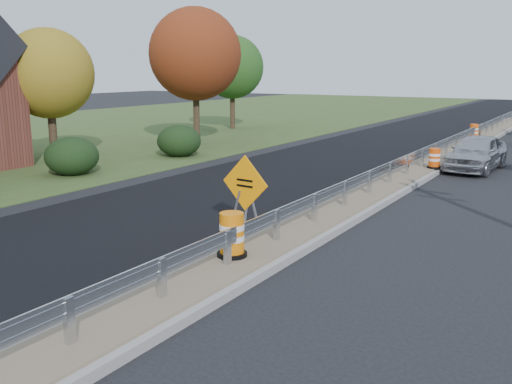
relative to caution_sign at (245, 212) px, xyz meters
The scene contains 15 objects.
ground 3.46m from the caution_sign, 65.31° to the left, with size 140.00×140.00×0.00m, color black.
grass_verge_near 26.11m from the caution_sign, 149.85° to the left, with size 30.00×120.00×0.03m, color #384E21.
milled_overlay 13.45m from the caution_sign, 102.77° to the left, with size 7.20×120.00×0.01m, color black.
median 11.21m from the caution_sign, 82.67° to the left, with size 1.60×55.00×0.23m.
guardrail 12.19m from the caution_sign, 83.27° to the left, with size 0.10×46.15×0.72m.
hedge_mid 10.54m from the caution_sign, 162.85° to the left, with size 2.09×2.09×1.52m, color black.
hedge_north 13.21m from the caution_sign, 136.42° to the left, with size 2.09×2.09×1.52m, color black.
tree_near_yellow 14.89m from the caution_sign, 159.37° to the left, with size 3.96×3.96×5.88m.
tree_near_red 18.02m from the caution_sign, 131.44° to the left, with size 4.95×4.95×7.35m.
tree_near_back 25.92m from the caution_sign, 124.62° to the left, with size 4.29×4.29×6.37m.
caution_sign is the anchor object (origin of this frame).
barrel_median_near 2.74m from the caution_sign, 63.18° to the right, with size 0.64×0.64×0.94m.
barrel_median_mid 11.03m from the caution_sign, 79.66° to the left, with size 0.54×0.54×0.79m.
barrel_median_far 21.98m from the caution_sign, 86.59° to the left, with size 0.56×0.56×0.83m.
car_silver 13.00m from the caution_sign, 75.62° to the left, with size 1.74×4.33×1.47m, color #AFB0B4.
Camera 1 is at (6.24, -15.05, 4.09)m, focal length 40.00 mm.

